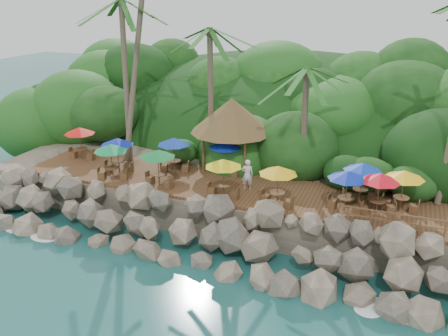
% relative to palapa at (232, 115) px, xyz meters
% --- Properties ---
extents(ground, '(140.00, 140.00, 0.00)m').
position_rel_palapa_xyz_m(ground, '(0.70, -9.13, -5.79)').
color(ground, '#19514F').
rests_on(ground, ground).
extents(land_base, '(32.00, 25.20, 2.10)m').
position_rel_palapa_xyz_m(land_base, '(0.70, 6.87, -4.74)').
color(land_base, gray).
rests_on(land_base, ground).
extents(jungle_hill, '(44.80, 28.00, 15.40)m').
position_rel_palapa_xyz_m(jungle_hill, '(0.70, 14.37, -5.79)').
color(jungle_hill, '#143811').
rests_on(jungle_hill, ground).
extents(seawall, '(29.00, 4.00, 2.30)m').
position_rel_palapa_xyz_m(seawall, '(0.70, -7.13, -4.64)').
color(seawall, gray).
rests_on(seawall, ground).
extents(terrace, '(26.00, 5.00, 0.20)m').
position_rel_palapa_xyz_m(terrace, '(0.70, -3.13, -3.59)').
color(terrace, brown).
rests_on(terrace, land_base).
extents(jungle_foliage, '(44.00, 16.00, 12.00)m').
position_rel_palapa_xyz_m(jungle_foliage, '(0.70, 5.87, -5.79)').
color(jungle_foliage, '#143811').
rests_on(jungle_foliage, ground).
extents(foam_line, '(25.20, 0.80, 0.06)m').
position_rel_palapa_xyz_m(foam_line, '(0.70, -8.83, -5.76)').
color(foam_line, white).
rests_on(foam_line, ground).
extents(palms, '(28.91, 7.28, 13.63)m').
position_rel_palapa_xyz_m(palms, '(2.98, -0.41, 6.03)').
color(palms, brown).
rests_on(palms, ground).
extents(palapa, '(5.33, 5.33, 4.60)m').
position_rel_palapa_xyz_m(palapa, '(0.00, 0.00, 0.00)').
color(palapa, brown).
rests_on(palapa, ground).
extents(dining_clusters, '(22.86, 5.29, 2.27)m').
position_rel_palapa_xyz_m(dining_clusters, '(1.15, -3.46, -1.61)').
color(dining_clusters, brown).
rests_on(dining_clusters, terrace).
extents(railing, '(8.30, 0.10, 1.00)m').
position_rel_palapa_xyz_m(railing, '(12.10, -5.48, -2.88)').
color(railing, brown).
rests_on(railing, terrace).
extents(waiter, '(0.76, 0.59, 1.86)m').
position_rel_palapa_xyz_m(waiter, '(2.20, -3.23, -2.56)').
color(waiter, white).
rests_on(waiter, terrace).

